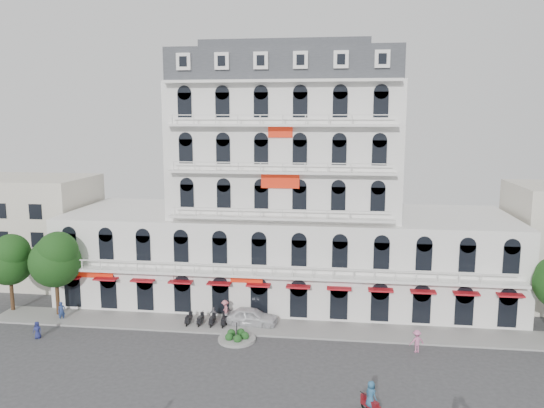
# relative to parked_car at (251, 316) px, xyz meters

# --- Properties ---
(ground) EXTENTS (120.00, 120.00, 0.00)m
(ground) POSITION_rel_parked_car_xyz_m (2.34, -9.50, -0.82)
(ground) COLOR #38383A
(ground) RESTS_ON ground
(sidewalk) EXTENTS (53.00, 4.00, 0.16)m
(sidewalk) POSITION_rel_parked_car_xyz_m (2.34, -0.50, -0.74)
(sidewalk) COLOR gray
(sidewalk) RESTS_ON ground
(main_building) EXTENTS (45.00, 15.00, 25.80)m
(main_building) POSITION_rel_parked_car_xyz_m (2.34, 8.50, 9.14)
(main_building) COLOR silver
(main_building) RESTS_ON ground
(flank_building_west) EXTENTS (14.00, 10.00, 12.00)m
(flank_building_west) POSITION_rel_parked_car_xyz_m (-27.66, 10.50, 5.18)
(flank_building_west) COLOR beige
(flank_building_west) RESTS_ON ground
(traffic_island) EXTENTS (3.20, 3.20, 1.60)m
(traffic_island) POSITION_rel_parked_car_xyz_m (-0.66, -3.50, -0.56)
(traffic_island) COLOR gray
(traffic_island) RESTS_ON ground
(parked_scooter_row) EXTENTS (4.40, 1.80, 1.10)m
(parked_scooter_row) POSITION_rel_parked_car_xyz_m (-4.01, -0.70, -0.82)
(parked_scooter_row) COLOR black
(parked_scooter_row) RESTS_ON ground
(tree_west_outer) EXTENTS (4.50, 4.48, 7.76)m
(tree_west_outer) POSITION_rel_parked_car_xyz_m (-23.61, 0.48, 4.53)
(tree_west_outer) COLOR #382314
(tree_west_outer) RESTS_ON ground
(tree_west_inner) EXTENTS (4.76, 4.76, 8.25)m
(tree_west_inner) POSITION_rel_parked_car_xyz_m (-18.61, -0.02, 4.86)
(tree_west_inner) COLOR #382314
(tree_west_inner) RESTS_ON ground
(parked_car) EXTENTS (4.89, 2.15, 1.64)m
(parked_car) POSITION_rel_parked_car_xyz_m (0.00, 0.00, 0.00)
(parked_car) COLOR silver
(parked_car) RESTS_ON ground
(rider_east) EXTENTS (1.26, 1.35, 2.19)m
(rider_east) POSITION_rel_parked_car_xyz_m (9.96, -13.39, 0.27)
(rider_east) COLOR maroon
(rider_east) RESTS_ON ground
(rider_center) EXTENTS (1.04, 1.63, 2.27)m
(rider_center) POSITION_rel_parked_car_xyz_m (-2.42, 0.00, 0.39)
(rider_center) COLOR black
(rider_center) RESTS_ON ground
(pedestrian_left) EXTENTS (0.78, 0.56, 1.50)m
(pedestrian_left) POSITION_rel_parked_car_xyz_m (-17.66, -5.23, -0.07)
(pedestrian_left) COLOR navy
(pedestrian_left) RESTS_ON ground
(pedestrian_mid) EXTENTS (0.97, 0.61, 1.54)m
(pedestrian_mid) POSITION_rel_parked_car_xyz_m (-3.48, 0.00, -0.05)
(pedestrian_mid) COLOR #5C5A62
(pedestrian_mid) RESTS_ON ground
(pedestrian_right) EXTENTS (1.36, 1.03, 1.86)m
(pedestrian_right) POSITION_rel_parked_car_xyz_m (14.13, -3.86, 0.11)
(pedestrian_right) COLOR #C66995
(pedestrian_right) RESTS_ON ground
(pedestrian_far) EXTENTS (0.77, 0.77, 1.80)m
(pedestrian_far) POSITION_rel_parked_car_xyz_m (-17.66, -1.18, 0.08)
(pedestrian_far) COLOR navy
(pedestrian_far) RESTS_ON ground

